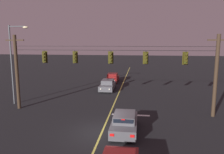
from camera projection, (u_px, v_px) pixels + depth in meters
The scene contains 13 objects.
ground_plane at pixel (102, 133), 15.88m from camera, with size 180.00×180.00×0.00m, color black.
lane_centre_stripe at pixel (117, 96), 26.41m from camera, with size 0.14×60.00×0.01m, color #D1C64C.
stop_bar_paint at pixel (131, 115), 19.71m from camera, with size 3.40×0.36×0.01m, color silver.
signal_span_assembly at pixel (111, 73), 19.94m from camera, with size 20.01×0.32×7.14m.
traffic_light_leftmost at pixel (44, 57), 20.50m from camera, with size 0.48×0.41×1.22m.
traffic_light_left_inner at pixel (75, 57), 20.13m from camera, with size 0.48×0.41×1.22m.
traffic_light_centre at pixel (111, 58), 19.70m from camera, with size 0.48×0.41×1.22m.
traffic_light_right_inner at pixel (146, 58), 19.30m from camera, with size 0.48×0.41×1.22m.
traffic_light_rightmost at pixel (186, 58), 18.87m from camera, with size 0.48×0.41×1.22m.
car_waiting_near_lane at pixel (125, 123), 16.04m from camera, with size 1.80×4.33×1.39m.
car_oncoming_lead at pixel (108, 85), 29.78m from camera, with size 1.80×4.42×1.39m.
car_oncoming_trailing at pixel (113, 78), 35.72m from camera, with size 1.80×4.42×1.39m.
street_lamp_corner at pixel (14, 58), 22.44m from camera, with size 2.11×0.30×8.12m.
Camera 1 is at (2.68, -14.80, 6.52)m, focal length 35.24 mm.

